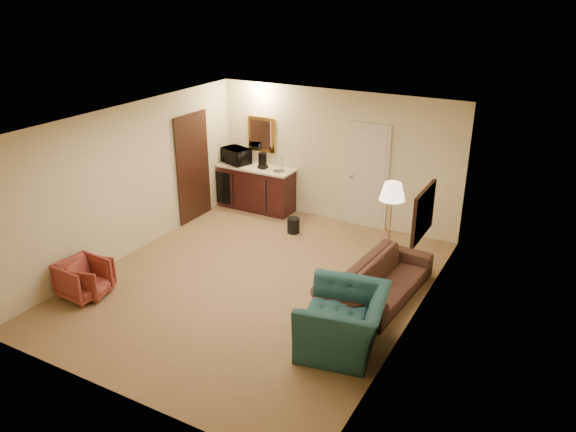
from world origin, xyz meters
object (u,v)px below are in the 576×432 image
at_px(rose_chair_far, 83,277).
at_px(coffee_table, 338,309).
at_px(wetbar_cabinet, 256,188).
at_px(microwave, 236,154).
at_px(coffee_maker, 263,161).
at_px(sofa, 386,273).
at_px(waste_bin, 293,225).
at_px(teal_armchair, 344,312).
at_px(floor_lamp, 390,228).
at_px(rose_chair_near, 89,277).

xyz_separation_m(rose_chair_far, coffee_table, (3.69, 1.16, -0.09)).
distance_m(wetbar_cabinet, coffee_table, 4.55).
bearing_deg(microwave, coffee_maker, 15.67).
bearing_deg(sofa, waste_bin, 63.21).
bearing_deg(wetbar_cabinet, rose_chair_far, -95.48).
relative_size(wetbar_cabinet, coffee_maker, 5.05).
distance_m(sofa, rose_chair_far, 4.57).
bearing_deg(teal_armchair, wetbar_cabinet, -146.57).
bearing_deg(sofa, rose_chair_far, 122.98).
relative_size(sofa, rose_chair_far, 3.09).
relative_size(floor_lamp, microwave, 2.63).
distance_m(coffee_table, waste_bin, 3.16).
xyz_separation_m(wetbar_cabinet, waste_bin, (1.27, -0.72, -0.31)).
bearing_deg(wetbar_cabinet, sofa, -30.62).
relative_size(teal_armchair, waste_bin, 4.04).
bearing_deg(waste_bin, floor_lamp, -16.07).
bearing_deg(rose_chair_far, floor_lamp, -47.96).
relative_size(rose_chair_far, coffee_table, 0.79).
distance_m(rose_chair_near, rose_chair_far, 0.10).
xyz_separation_m(coffee_table, waste_bin, (-2.01, 2.44, -0.09)).
xyz_separation_m(rose_chair_near, coffee_maker, (0.54, 4.23, 0.78)).
distance_m(sofa, coffee_maker, 4.09).
bearing_deg(wetbar_cabinet, teal_armchair, -45.56).
bearing_deg(floor_lamp, coffee_table, -92.41).
height_order(coffee_table, floor_lamp, floor_lamp).
bearing_deg(coffee_table, wetbar_cabinet, 136.01).
distance_m(sofa, microwave, 4.69).
height_order(teal_armchair, floor_lamp, floor_lamp).
bearing_deg(coffee_table, floor_lamp, 87.59).
distance_m(rose_chair_near, waste_bin, 3.88).
distance_m(microwave, coffee_maker, 0.67).
height_order(teal_armchair, microwave, microwave).
height_order(sofa, coffee_maker, coffee_maker).
bearing_deg(rose_chair_far, wetbar_cabinet, -1.99).
bearing_deg(waste_bin, rose_chair_near, -114.94).
relative_size(coffee_table, waste_bin, 2.74).
relative_size(rose_chair_near, coffee_maker, 1.85).
distance_m(sofa, floor_lamp, 0.93).
distance_m(floor_lamp, coffee_maker, 3.46).
bearing_deg(teal_armchair, coffee_table, -159.95).
xyz_separation_m(floor_lamp, waste_bin, (-2.08, 0.60, -0.63)).
xyz_separation_m(rose_chair_far, waste_bin, (1.68, 3.60, -0.18)).
bearing_deg(coffee_table, teal_armchair, -58.94).
xyz_separation_m(teal_armchair, rose_chair_near, (-3.92, -0.62, -0.23)).
bearing_deg(waste_bin, microwave, 157.13).
distance_m(wetbar_cabinet, rose_chair_far, 4.34).
distance_m(sofa, coffee_table, 1.09).
bearing_deg(microwave, rose_chair_far, -70.54).
relative_size(coffee_table, floor_lamp, 0.53).
distance_m(teal_armchair, rose_chair_near, 3.97).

